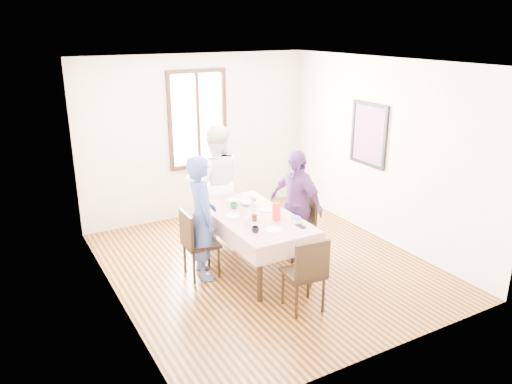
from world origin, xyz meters
TOP-DOWN VIEW (x-y plane):
  - ground at (0.00, 0.00)m, footprint 4.50×4.50m
  - back_wall at (0.00, 2.25)m, footprint 4.00×0.00m
  - right_wall at (2.00, 0.00)m, footprint 0.00×4.50m
  - window_frame at (0.00, 2.23)m, footprint 1.02×0.06m
  - window_pane at (0.00, 2.24)m, footprint 0.90×0.02m
  - art_poster at (1.98, 0.30)m, footprint 0.04×0.76m
  - dining_table at (-0.19, -0.02)m, footprint 0.84×1.67m
  - tablecloth at (-0.19, -0.02)m, footprint 0.96×1.79m
  - chair_left at (-0.89, 0.13)m, footprint 0.43×0.43m
  - chair_right at (0.51, 0.03)m, footprint 0.44×0.44m
  - chair_far at (-0.19, 1.13)m, footprint 0.45×0.45m
  - chair_near at (-0.19, -1.17)m, footprint 0.46×0.46m
  - person_left at (-0.87, 0.13)m, footprint 0.47×0.64m
  - person_far at (-0.19, 1.11)m, footprint 1.04×0.94m
  - person_right at (0.49, 0.03)m, footprint 0.60×0.97m
  - mug_black at (-0.45, -0.52)m, footprint 0.10×0.10m
  - mug_flag at (0.08, -0.11)m, footprint 0.12×0.12m
  - mug_green at (-0.30, 0.34)m, footprint 0.12×0.12m
  - serving_bowl at (-0.07, 0.38)m, footprint 0.25×0.25m
  - juice_carton at (-0.03, -0.32)m, footprint 0.08×0.08m
  - butter_tub at (0.14, -0.50)m, footprint 0.13×0.13m
  - jam_jar at (-0.28, -0.19)m, footprint 0.06×0.06m
  - drinking_glass at (-0.42, -0.25)m, footprint 0.07×0.07m
  - smartphone at (0.13, -0.64)m, footprint 0.08×0.15m
  - flower_vase at (-0.19, 0.03)m, footprint 0.07×0.07m
  - plate_left at (-0.45, 0.09)m, footprint 0.20×0.20m
  - plate_right at (0.06, 0.05)m, footprint 0.20×0.20m
  - plate_far at (-0.18, 0.63)m, footprint 0.20×0.20m
  - plate_near at (-0.23, -0.58)m, footprint 0.20×0.20m
  - butter_lid at (0.14, -0.50)m, footprint 0.12×0.12m
  - flower_bunch at (-0.19, 0.03)m, footprint 0.09×0.09m

SIDE VIEW (x-z plane):
  - ground at x=0.00m, z-range 0.00..0.00m
  - dining_table at x=-0.19m, z-range 0.00..0.75m
  - chair_left at x=-0.89m, z-range 0.00..0.91m
  - chair_right at x=0.51m, z-range 0.00..0.91m
  - chair_far at x=-0.19m, z-range 0.00..0.91m
  - chair_near at x=-0.19m, z-range 0.00..0.91m
  - tablecloth at x=-0.19m, z-range 0.75..0.76m
  - smartphone at x=0.13m, z-range 0.76..0.77m
  - plate_left at x=-0.45m, z-range 0.76..0.77m
  - plate_right at x=0.06m, z-range 0.76..0.77m
  - plate_far at x=-0.18m, z-range 0.76..0.77m
  - plate_near at x=-0.23m, z-range 0.76..0.77m
  - person_right at x=0.49m, z-range 0.00..1.55m
  - serving_bowl at x=-0.07m, z-range 0.76..0.81m
  - butter_tub at x=0.14m, z-range 0.76..0.83m
  - mug_black at x=-0.45m, z-range 0.76..0.84m
  - mug_green at x=-0.30m, z-range 0.76..0.84m
  - jam_jar at x=-0.28m, z-range 0.76..0.85m
  - drinking_glass at x=-0.42m, z-range 0.76..0.86m
  - mug_flag at x=0.08m, z-range 0.76..0.86m
  - person_left at x=-0.87m, z-range 0.00..1.62m
  - butter_lid at x=0.14m, z-range 0.83..0.84m
  - flower_vase at x=-0.19m, z-range 0.76..0.91m
  - juice_carton at x=-0.03m, z-range 0.76..1.00m
  - person_far at x=-0.19m, z-range 0.00..1.77m
  - flower_bunch at x=-0.19m, z-range 0.91..1.01m
  - back_wall at x=0.00m, z-range -0.65..3.35m
  - right_wall at x=2.00m, z-range -0.90..3.60m
  - art_poster at x=1.98m, z-range 1.07..2.03m
  - window_frame at x=0.00m, z-range 0.84..2.46m
  - window_pane at x=0.00m, z-range 0.90..2.40m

